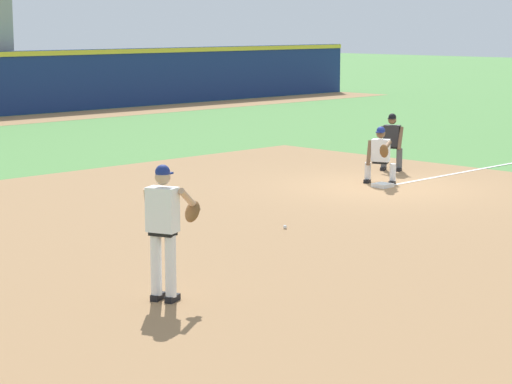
{
  "coord_description": "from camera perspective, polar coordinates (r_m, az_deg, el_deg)",
  "views": [
    {
      "loc": [
        -17.88,
        -13.91,
        3.69
      ],
      "look_at": [
        -6.74,
        -2.68,
        1.01
      ],
      "focal_mm": 70.0,
      "sensor_mm": 36.0,
      "label": 1
    }
  ],
  "objects": [
    {
      "name": "umpire",
      "position": [
        25.48,
        7.77,
        2.98
      ],
      "size": [
        0.59,
        0.67,
        1.46
      ],
      "color": "black",
      "rests_on": "ground"
    },
    {
      "name": "first_base_bag",
      "position": [
        22.95,
        7.24,
        0.38
      ],
      "size": [
        0.38,
        0.38,
        0.09
      ],
      "primitive_type": "cube",
      "color": "white",
      "rests_on": "ground"
    },
    {
      "name": "pitcher",
      "position": [
        13.33,
        -5.21,
        -1.83
      ],
      "size": [
        0.82,
        0.6,
        1.86
      ],
      "color": "black",
      "rests_on": "ground"
    },
    {
      "name": "infield_dirt_patch",
      "position": [
        18.12,
        2.62,
        -2.15
      ],
      "size": [
        18.0,
        18.0,
        0.01
      ],
      "primitive_type": "cube",
      "color": "#9E754C",
      "rests_on": "ground"
    },
    {
      "name": "first_baseman",
      "position": [
        23.32,
        7.13,
        2.24
      ],
      "size": [
        0.84,
        0.97,
        1.34
      ],
      "color": "black",
      "rests_on": "ground"
    },
    {
      "name": "baseball",
      "position": [
        18.16,
        1.67,
        -2.01
      ],
      "size": [
        0.07,
        0.07,
        0.07
      ],
      "primitive_type": "sphere",
      "color": "white",
      "rests_on": "ground"
    },
    {
      "name": "ground_plane",
      "position": [
        22.96,
        7.24,
        0.27
      ],
      "size": [
        160.0,
        160.0,
        0.0
      ],
      "primitive_type": "plane",
      "color": "#518942"
    }
  ]
}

